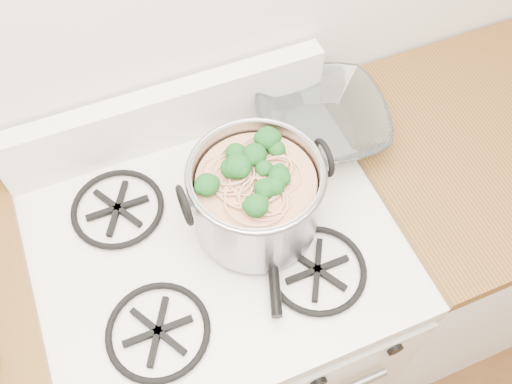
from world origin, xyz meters
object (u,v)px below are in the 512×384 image
gas_range (225,319)px  spatula (268,203)px  stock_pot (256,196)px  glass_bowl (321,126)px

gas_range → spatula: 0.52m
stock_pot → spatula: stock_pot is taller
glass_bowl → stock_pot: bearing=-144.6°
stock_pot → glass_bowl: bearing=35.4°
spatula → stock_pot: bearing=-133.2°
stock_pot → spatula: (0.04, 0.02, -0.08)m
gas_range → spatula: (0.13, 0.03, 0.50)m
stock_pot → gas_range: bearing=-175.5°
gas_range → stock_pot: size_ratio=3.06×
gas_range → spatula: spatula is taller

